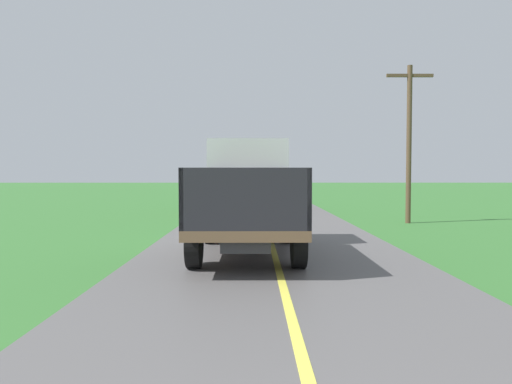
# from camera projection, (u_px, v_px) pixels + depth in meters

# --- Properties ---
(banana_truck_near) EXTENTS (2.38, 5.82, 2.80)m
(banana_truck_near) POSITION_uv_depth(u_px,v_px,m) (248.00, 194.00, 11.78)
(banana_truck_near) COLOR #2D2D30
(banana_truck_near) RESTS_ON road_surface
(banana_truck_far) EXTENTS (2.38, 5.81, 2.80)m
(banana_truck_far) POSITION_uv_depth(u_px,v_px,m) (246.00, 183.00, 24.89)
(banana_truck_far) COLOR #2D2D30
(banana_truck_far) RESTS_ON road_surface
(utility_pole_roadside) EXTENTS (1.83, 0.20, 6.24)m
(utility_pole_roadside) POSITION_uv_depth(u_px,v_px,m) (409.00, 138.00, 18.47)
(utility_pole_roadside) COLOR brown
(utility_pole_roadside) RESTS_ON ground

